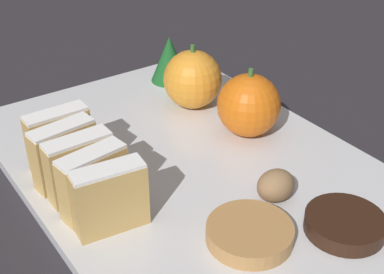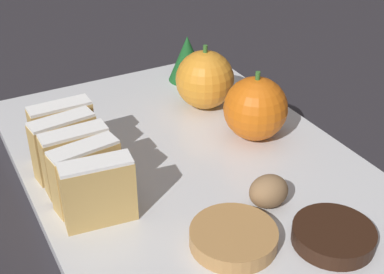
{
  "view_description": "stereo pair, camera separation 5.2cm",
  "coord_description": "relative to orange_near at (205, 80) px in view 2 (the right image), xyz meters",
  "views": [
    {
      "loc": [
        -0.25,
        -0.36,
        0.31
      ],
      "look_at": [
        0.0,
        0.0,
        0.04
      ],
      "focal_mm": 50.0,
      "sensor_mm": 36.0,
      "label": 1
    },
    {
      "loc": [
        -0.21,
        -0.39,
        0.31
      ],
      "look_at": [
        0.0,
        0.0,
        0.04
      ],
      "focal_mm": 50.0,
      "sensor_mm": 36.0,
      "label": 2
    }
  ],
  "objects": [
    {
      "name": "serving_platter",
      "position": [
        -0.07,
        -0.1,
        -0.04
      ],
      "size": [
        0.31,
        0.46,
        0.01
      ],
      "color": "silver",
      "rests_on": "ground_plane"
    },
    {
      "name": "orange_near",
      "position": [
        0.0,
        0.0,
        0.0
      ],
      "size": [
        0.07,
        0.07,
        0.08
      ],
      "color": "orange",
      "rests_on": "serving_platter"
    },
    {
      "name": "gingerbread_cookie",
      "position": [
        -0.1,
        -0.22,
        -0.03
      ],
      "size": [
        0.07,
        0.07,
        0.01
      ],
      "color": "#B27F47",
      "rests_on": "serving_platter"
    },
    {
      "name": "walnut",
      "position": [
        -0.04,
        -0.19,
        -0.02
      ],
      "size": [
        0.04,
        0.03,
        0.03
      ],
      "color": "#8E6B47",
      "rests_on": "serving_platter"
    },
    {
      "name": "orange_far",
      "position": [
        0.01,
        -0.09,
        -0.0
      ],
      "size": [
        0.07,
        0.07,
        0.08
      ],
      "color": "orange",
      "rests_on": "serving_platter"
    },
    {
      "name": "stollen_slice_second",
      "position": [
        -0.18,
        -0.11,
        -0.0
      ],
      "size": [
        0.06,
        0.03,
        0.06
      ],
      "color": "tan",
      "rests_on": "serving_platter"
    },
    {
      "name": "chocolate_cookie",
      "position": [
        -0.02,
        -0.25,
        -0.03
      ],
      "size": [
        0.07,
        0.07,
        0.01
      ],
      "color": "black",
      "rests_on": "serving_platter"
    },
    {
      "name": "stollen_slice_fifth",
      "position": [
        -0.18,
        -0.03,
        -0.0
      ],
      "size": [
        0.06,
        0.02,
        0.06
      ],
      "color": "tan",
      "rests_on": "serving_platter"
    },
    {
      "name": "stollen_slice_third",
      "position": [
        -0.18,
        -0.08,
        -0.0
      ],
      "size": [
        0.06,
        0.02,
        0.06
      ],
      "color": "tan",
      "rests_on": "serving_platter"
    },
    {
      "name": "stollen_slice_front",
      "position": [
        -0.18,
        -0.14,
        -0.0
      ],
      "size": [
        0.06,
        0.03,
        0.06
      ],
      "color": "tan",
      "rests_on": "serving_platter"
    },
    {
      "name": "evergreen_sprig",
      "position": [
        0.02,
        0.07,
        -0.0
      ],
      "size": [
        0.05,
        0.05,
        0.06
      ],
      "color": "#195623",
      "rests_on": "serving_platter"
    },
    {
      "name": "ground_plane",
      "position": [
        -0.07,
        -0.1,
        -0.05
      ],
      "size": [
        6.0,
        6.0,
        0.0
      ],
      "primitive_type": "plane",
      "color": "#28262B"
    },
    {
      "name": "stollen_slice_fourth",
      "position": [
        -0.18,
        -0.06,
        -0.0
      ],
      "size": [
        0.06,
        0.03,
        0.06
      ],
      "color": "tan",
      "rests_on": "serving_platter"
    }
  ]
}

